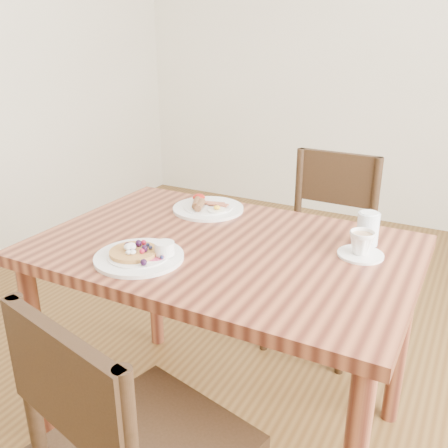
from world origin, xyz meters
name	(u,v)px	position (x,y,z in m)	size (l,w,h in m)	color
ground	(224,426)	(0.00, 0.00, 0.00)	(5.00, 5.00, 0.00)	#563818
dining_table	(224,272)	(0.00, 0.00, 0.65)	(1.20, 0.80, 0.75)	brown
chair_far	(324,242)	(0.12, 0.75, 0.49)	(0.43, 0.43, 0.88)	#321F12
pancake_plate	(141,255)	(-0.17, -0.22, 0.76)	(0.27, 0.27, 0.06)	white
breakfast_plate	(207,207)	(-0.21, 0.26, 0.76)	(0.27, 0.27, 0.04)	white
teacup_saucer	(361,245)	(0.41, 0.12, 0.78)	(0.14, 0.14, 0.08)	white
water_glass	(368,229)	(0.40, 0.22, 0.80)	(0.07, 0.07, 0.11)	silver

